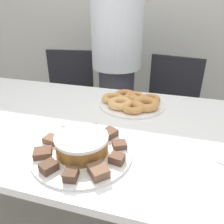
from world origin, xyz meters
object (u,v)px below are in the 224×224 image
office_chair_right (166,120)px  plate_donuts (132,104)px  person_standing (117,61)px  plate_cake (83,152)px  office_chair_left (68,107)px  frosted_cake (82,144)px

office_chair_right → plate_donuts: (-0.18, -0.54, 0.36)m
person_standing → office_chair_right: size_ratio=1.82×
plate_cake → office_chair_right: bearing=75.1°
person_standing → office_chair_left: (-0.42, -0.07, -0.42)m
person_standing → office_chair_right: 0.60m
plate_donuts → frosted_cake: size_ratio=1.83×
plate_donuts → plate_cake: bearing=-100.6°
person_standing → frosted_cake: 1.07m
person_standing → plate_cake: person_standing is taller
person_standing → plate_cake: size_ratio=4.62×
person_standing → office_chair_right: (0.42, -0.07, -0.42)m
office_chair_left → frosted_cake: bearing=-68.2°
plate_cake → frosted_cake: bearing=63.4°
office_chair_right → plate_donuts: office_chair_right is taller
office_chair_left → plate_cake: 1.20m
person_standing → plate_donuts: person_standing is taller
office_chair_right → plate_cake: office_chair_right is taller
plate_cake → plate_donuts: 0.46m
plate_cake → plate_donuts: same height
plate_donuts → office_chair_left: bearing=140.8°
office_chair_left → plate_donuts: (0.66, -0.54, 0.36)m
plate_donuts → frosted_cake: frosted_cake is taller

